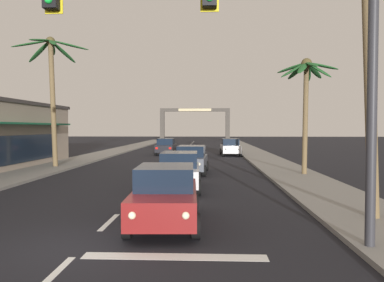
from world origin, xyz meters
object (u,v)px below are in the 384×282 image
at_px(sedan_third_in_queue, 179,171).
at_px(sedan_parked_nearest_kerb, 230,147).
at_px(palm_left_second, 51,72).
at_px(traffic_signal_mast, 216,18).
at_px(sedan_fifth_in_queue, 191,159).
at_px(palm_right_second, 306,84).
at_px(sedan_lead_at_stop_bar, 166,195).
at_px(town_gateway_arch, 195,120).
at_px(sedan_oncoming_far, 166,146).

distance_m(sedan_third_in_queue, sedan_parked_nearest_kerb, 21.41).
distance_m(sedan_third_in_queue, palm_left_second, 13.99).
xyz_separation_m(traffic_signal_mast, sedan_fifth_in_queue, (-1.19, 14.62, -4.39)).
bearing_deg(palm_right_second, sedan_fifth_in_queue, 170.00).
relative_size(traffic_signal_mast, sedan_lead_at_stop_bar, 2.50).
xyz_separation_m(sedan_lead_at_stop_bar, palm_left_second, (-9.47, 14.80, 5.73)).
height_order(sedan_lead_at_stop_bar, sedan_third_in_queue, same).
height_order(traffic_signal_mast, sedan_lead_at_stop_bar, traffic_signal_mast).
bearing_deg(sedan_parked_nearest_kerb, traffic_signal_mast, -93.96).
height_order(traffic_signal_mast, town_gateway_arch, traffic_signal_mast).
height_order(traffic_signal_mast, palm_right_second, traffic_signal_mast).
distance_m(sedan_lead_at_stop_bar, sedan_oncoming_far, 28.37).
relative_size(sedan_third_in_queue, sedan_fifth_in_queue, 0.99).
distance_m(sedan_parked_nearest_kerb, town_gateway_arch, 44.74).
bearing_deg(sedan_third_in_queue, town_gateway_arch, 91.42).
xyz_separation_m(sedan_third_in_queue, sedan_oncoming_far, (-3.05, 22.02, 0.00)).
height_order(sedan_oncoming_far, palm_right_second, palm_right_second).
bearing_deg(palm_left_second, sedan_oncoming_far, 64.63).
distance_m(sedan_fifth_in_queue, town_gateway_arch, 59.39).
distance_m(traffic_signal_mast, sedan_oncoming_far, 31.11).
relative_size(sedan_parked_nearest_kerb, palm_left_second, 0.50).
xyz_separation_m(sedan_lead_at_stop_bar, sedan_parked_nearest_kerb, (3.44, 27.29, 0.00)).
distance_m(sedan_third_in_queue, sedan_fifth_in_queue, 6.18).
distance_m(sedan_lead_at_stop_bar, palm_right_second, 13.80).
bearing_deg(sedan_lead_at_stop_bar, sedan_parked_nearest_kerb, 82.82).
relative_size(palm_left_second, palm_right_second, 1.33).
distance_m(traffic_signal_mast, sedan_third_in_queue, 9.63).
xyz_separation_m(sedan_parked_nearest_kerb, palm_right_second, (3.36, -16.11, 4.39)).
bearing_deg(palm_right_second, town_gateway_arch, 98.00).
xyz_separation_m(palm_left_second, town_gateway_arch, (7.78, 56.79, -2.07)).
relative_size(sedan_lead_at_stop_bar, sedan_third_in_queue, 1.01).
xyz_separation_m(sedan_third_in_queue, palm_left_second, (-9.40, 8.63, 5.73)).
distance_m(traffic_signal_mast, palm_left_second, 20.29).
distance_m(sedan_third_in_queue, sedan_oncoming_far, 22.23).
height_order(traffic_signal_mast, palm_left_second, palm_left_second).
relative_size(sedan_lead_at_stop_bar, sedan_fifth_in_queue, 1.00).
bearing_deg(sedan_oncoming_far, sedan_fifth_in_queue, -78.17).
xyz_separation_m(traffic_signal_mast, sedan_lead_at_stop_bar, (-1.39, 2.27, -4.39)).
distance_m(sedan_third_in_queue, town_gateway_arch, 65.54).
bearing_deg(traffic_signal_mast, town_gateway_arch, 92.39).
bearing_deg(town_gateway_arch, sedan_parked_nearest_kerb, -83.40).
distance_m(sedan_fifth_in_queue, palm_right_second, 8.01).
bearing_deg(town_gateway_arch, sedan_lead_at_stop_bar, -88.65).
bearing_deg(sedan_oncoming_far, sedan_lead_at_stop_bar, -83.69).
bearing_deg(palm_right_second, palm_left_second, 167.44).
height_order(sedan_third_in_queue, sedan_parked_nearest_kerb, same).
bearing_deg(sedan_third_in_queue, sedan_lead_at_stop_bar, -89.34).
distance_m(sedan_lead_at_stop_bar, town_gateway_arch, 71.70).
bearing_deg(palm_left_second, sedan_parked_nearest_kerb, 44.05).
bearing_deg(sedan_parked_nearest_kerb, palm_left_second, -135.95).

